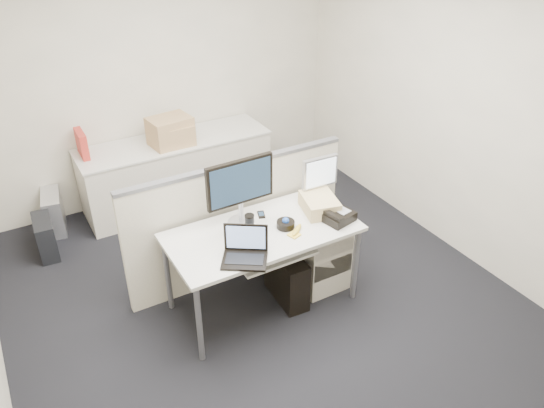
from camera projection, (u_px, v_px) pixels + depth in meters
floor at (263, 302)px, 4.52m from camera, size 4.00×4.50×0.01m
wall_back at (157, 75)px, 5.48m from camera, size 4.00×0.02×2.70m
wall_front at (529, 374)px, 2.14m from camera, size 4.00×0.02×2.70m
wall_right at (460, 109)px, 4.66m from camera, size 0.02×4.50×2.70m
desk at (262, 238)px, 4.17m from camera, size 1.50×0.75×0.73m
keyboard_tray at (274, 254)px, 4.06m from camera, size 0.62×0.32×0.02m
drawer_pedestal at (315, 249)px, 4.62m from camera, size 0.40×0.55×0.65m
cubicle_partition at (238, 223)px, 4.56m from camera, size 2.00×0.06×1.10m
back_counter at (177, 172)px, 5.76m from camera, size 2.00×0.60×0.72m
monitor_main at (240, 193)px, 4.08m from camera, size 0.57×0.23×0.56m
monitor_small at (320, 179)px, 4.44m from camera, size 0.33×0.17×0.39m
laptop at (244, 248)px, 3.74m from camera, size 0.40×0.38×0.24m
trackball at (286, 224)px, 4.16m from camera, size 0.16×0.16×0.06m
desk_phone at (339, 217)px, 4.24m from camera, size 0.27×0.24×0.07m
paper_stack at (246, 231)px, 4.11m from camera, size 0.23×0.29×0.01m
sticky_pad at (294, 235)px, 4.07m from camera, size 0.10×0.10×0.01m
travel_mug at (250, 225)px, 4.07m from camera, size 0.07×0.07×0.15m
banana at (297, 230)px, 4.11m from camera, size 0.16×0.14×0.04m
cellphone at (261, 215)px, 4.32m from camera, size 0.08×0.11×0.01m
manila_folders at (319, 204)px, 4.35m from camera, size 0.34×0.39×0.13m
keyboard at (266, 251)px, 4.06m from camera, size 0.43×0.29×0.02m
pc_tower_desk at (287, 277)px, 4.45m from camera, size 0.22×0.49×0.45m
pc_tower_spare_dark at (46, 237)px, 5.01m from camera, size 0.18×0.41×0.38m
pc_tower_spare_silver at (54, 212)px, 5.36m from camera, size 0.24×0.46×0.40m
cardboard_box_left at (170, 132)px, 5.41m from camera, size 0.45×0.36×0.31m
cardboard_box_right at (177, 136)px, 5.42m from camera, size 0.32×0.25×0.23m
red_binder at (82, 145)px, 5.19m from camera, size 0.07×0.30×0.28m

